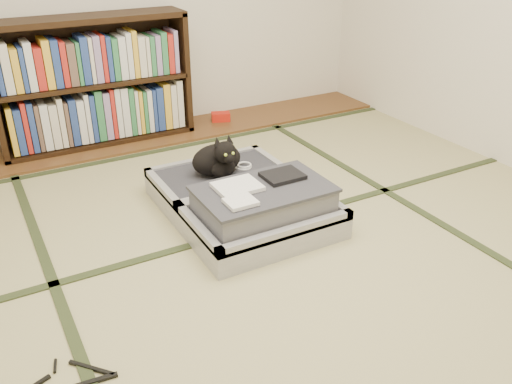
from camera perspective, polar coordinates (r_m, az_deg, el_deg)
floor at (r=2.67m, az=2.73°, el=-8.02°), size 4.50×4.50×0.00m
wood_strip at (r=4.30m, az=-11.36°, el=5.74°), size 4.00×0.50×0.02m
red_item at (r=4.53m, az=-3.73°, el=7.92°), size 0.17×0.14×0.07m
tatami_borders at (r=3.03m, az=-2.15°, el=-3.27°), size 4.00×4.50×0.01m
bookcase at (r=4.15m, az=-16.71°, el=10.78°), size 1.39×0.32×0.92m
suitcase at (r=3.04m, az=-1.20°, el=-0.94°), size 0.78×1.05×0.31m
cat at (r=3.20m, az=-3.95°, el=3.43°), size 0.35×0.35×0.28m
cable_coil at (r=3.34m, az=-1.33°, el=2.76°), size 0.11×0.11×0.03m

